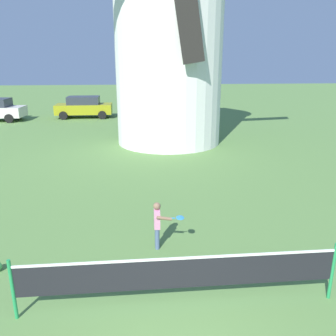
% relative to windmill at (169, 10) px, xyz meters
% --- Properties ---
extents(windmill, '(9.62, 5.97, 13.54)m').
position_rel_windmill_xyz_m(windmill, '(0.00, 0.00, 0.00)').
color(windmill, white).
rests_on(windmill, ground_plane).
extents(tennis_net, '(5.50, 0.06, 1.10)m').
position_rel_windmill_xyz_m(tennis_net, '(-1.06, -12.75, -5.68)').
color(tennis_net, '#238E4C').
rests_on(tennis_net, ground_plane).
extents(player_far, '(0.68, 0.46, 1.11)m').
position_rel_windmill_xyz_m(player_far, '(-1.28, -10.69, -5.74)').
color(player_far, slate).
rests_on(player_far, ground_plane).
extents(parked_car_mustard, '(4.06, 1.88, 1.56)m').
position_rel_windmill_xyz_m(parked_car_mustard, '(-5.47, 8.66, -5.56)').
color(parked_car_mustard, '#999919').
rests_on(parked_car_mustard, ground_plane).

